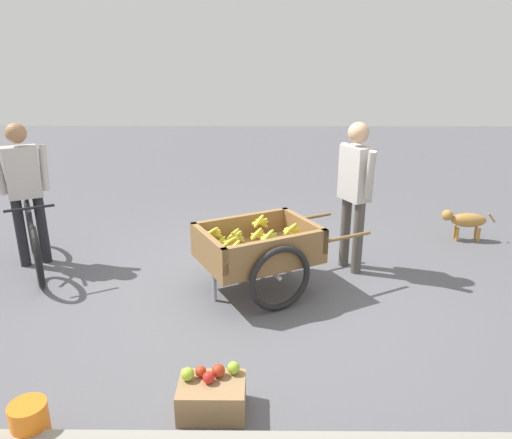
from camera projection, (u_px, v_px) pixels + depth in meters
The scene contains 8 objects.
ground_plane at pixel (255, 288), 4.85m from camera, with size 24.00×24.00×0.00m, color #56565B.
fruit_cart at pixel (258, 250), 4.67m from camera, with size 1.81×1.44×0.73m.
vendor_person at pixel (355, 184), 4.99m from camera, with size 0.34×0.52×1.62m.
bicycle at pixel (33, 239), 5.19m from camera, with size 0.84×1.49×0.85m.
cyclist_person at pixel (24, 183), 5.13m from camera, with size 0.47×0.35×1.59m.
dog at pixel (465, 220), 6.05m from camera, with size 0.67×0.21×0.40m.
plastic_bucket at pixel (30, 423), 2.88m from camera, with size 0.23×0.23×0.27m, color orange.
apple_crate at pixel (212, 395), 3.14m from camera, with size 0.44×0.32×0.31m.
Camera 1 is at (-0.05, 4.36, 2.24)m, focal length 33.35 mm.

